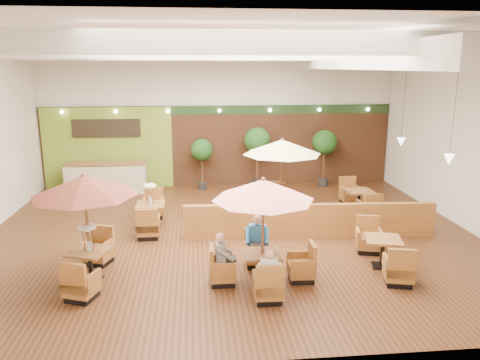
{
  "coord_description": "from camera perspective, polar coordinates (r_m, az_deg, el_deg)",
  "views": [
    {
      "loc": [
        -0.99,
        -12.71,
        4.73
      ],
      "look_at": [
        0.3,
        0.5,
        1.5
      ],
      "focal_mm": 35.0,
      "sensor_mm": 36.0,
      "label": 1
    }
  ],
  "objects": [
    {
      "name": "room",
      "position": [
        14.03,
        -0.5,
        9.17
      ],
      "size": [
        14.04,
        14.0,
        5.52
      ],
      "color": "#381E0F",
      "rests_on": "ground"
    },
    {
      "name": "service_counter",
      "position": [
        18.61,
        -15.99,
        0.26
      ],
      "size": [
        3.0,
        0.75,
        1.18
      ],
      "color": "beige",
      "rests_on": "ground"
    },
    {
      "name": "booth_divider",
      "position": [
        13.38,
        8.52,
        -4.95
      ],
      "size": [
        7.12,
        0.58,
        0.99
      ],
      "primitive_type": "cube",
      "rotation": [
        0.0,
        0.0,
        -0.06
      ],
      "color": "brown",
      "rests_on": "ground"
    },
    {
      "name": "table_0",
      "position": [
        10.76,
        -18.36,
        -2.34
      ],
      "size": [
        2.3,
        2.59,
        2.5
      ],
      "rotation": [
        0.0,
        0.0,
        -0.36
      ],
      "color": "brown",
      "rests_on": "ground"
    },
    {
      "name": "table_1",
      "position": [
        10.19,
        2.82,
        -3.81
      ],
      "size": [
        2.36,
        2.36,
        2.43
      ],
      "rotation": [
        0.0,
        0.0,
        -0.02
      ],
      "color": "brown",
      "rests_on": "ground"
    },
    {
      "name": "table_2",
      "position": [
        14.41,
        4.87,
        2.25
      ],
      "size": [
        2.54,
        2.66,
        2.62
      ],
      "rotation": [
        0.0,
        0.0,
        -0.22
      ],
      "color": "brown",
      "rests_on": "ground"
    },
    {
      "name": "table_3",
      "position": [
        14.32,
        -10.82,
        -3.8
      ],
      "size": [
        0.85,
        2.48,
        1.51
      ],
      "rotation": [
        0.0,
        0.0,
        0.02
      ],
      "color": "brown",
      "rests_on": "ground"
    },
    {
      "name": "table_4",
      "position": [
        11.91,
        16.96,
        -8.51
      ],
      "size": [
        1.0,
        2.58,
        0.93
      ],
      "rotation": [
        0.0,
        0.0,
        -0.23
      ],
      "color": "brown",
      "rests_on": "ground"
    },
    {
      "name": "table_5",
      "position": [
        16.09,
        14.27,
        -2.54
      ],
      "size": [
        0.88,
        2.5,
        0.93
      ],
      "rotation": [
        0.0,
        0.0,
        0.06
      ],
      "color": "brown",
      "rests_on": "ground"
    },
    {
      "name": "topiary_0",
      "position": [
        18.31,
        -4.68,
        3.43
      ],
      "size": [
        0.86,
        0.86,
        2.0
      ],
      "color": "black",
      "rests_on": "ground"
    },
    {
      "name": "topiary_1",
      "position": [
        18.41,
        2.13,
        4.53
      ],
      "size": [
        1.04,
        1.04,
        2.42
      ],
      "color": "black",
      "rests_on": "ground"
    },
    {
      "name": "topiary_2",
      "position": [
        18.98,
        10.27,
        4.27
      ],
      "size": [
        0.98,
        0.98,
        2.28
      ],
      "color": "black",
      "rests_on": "ground"
    },
    {
      "name": "diner_0",
      "position": [
        9.71,
        3.52,
        -10.72
      ],
      "size": [
        0.35,
        0.29,
        0.71
      ],
      "rotation": [
        0.0,
        0.0,
        -0.05
      ],
      "color": "white",
      "rests_on": "ground"
    },
    {
      "name": "diner_1",
      "position": [
        11.32,
        2.11,
        -6.84
      ],
      "size": [
        0.42,
        0.36,
        0.82
      ],
      "rotation": [
        0.0,
        0.0,
        3.0
      ],
      "color": "#286DAE",
      "rests_on": "ground"
    },
    {
      "name": "diner_2",
      "position": [
        10.43,
        -2.13,
        -8.87
      ],
      "size": [
        0.29,
        0.36,
        0.74
      ],
      "rotation": [
        0.0,
        0.0,
        4.73
      ],
      "color": "slate",
      "rests_on": "ground"
    },
    {
      "name": "diner_3",
      "position": [
        13.79,
        5.75,
        -3.23
      ],
      "size": [
        0.39,
        0.33,
        0.74
      ],
      "rotation": [
        0.0,
        0.0,
        -0.16
      ],
      "color": "#286DAE",
      "rests_on": "ground"
    },
    {
      "name": "diner_4",
      "position": [
        13.79,
        5.75,
        -3.15
      ],
      "size": [
        0.41,
        0.35,
        0.79
      ],
      "rotation": [
        0.0,
        0.0,
        -0.13
      ],
      "color": "white",
      "rests_on": "ground"
    }
  ]
}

